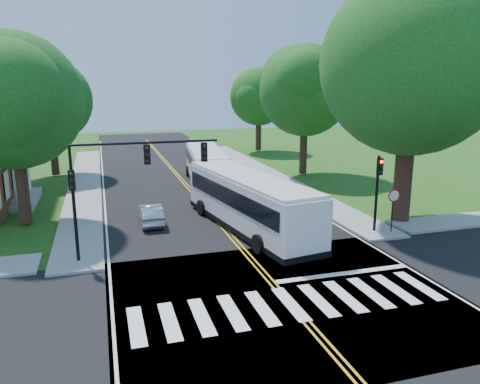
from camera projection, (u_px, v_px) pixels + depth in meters
name	position (u px, v px, depth m)	size (l,w,h in m)	color
ground	(286.00, 299.00, 19.00)	(140.00, 140.00, 0.00)	#1E4D13
road	(197.00, 197.00, 35.78)	(14.00, 96.00, 0.01)	black
cross_road	(286.00, 298.00, 19.00)	(60.00, 12.00, 0.01)	black
center_line	(187.00, 186.00, 39.51)	(0.36, 70.00, 0.01)	gold
edge_line_w	(104.00, 192.00, 37.61)	(0.12, 70.00, 0.01)	silver
edge_line_e	(263.00, 182.00, 41.42)	(0.12, 70.00, 0.01)	silver
crosswalk	(290.00, 304.00, 18.53)	(12.60, 3.00, 0.01)	silver
stop_bar	(343.00, 273.00, 21.47)	(6.60, 0.40, 0.01)	silver
sidewalk_nw	(85.00, 184.00, 39.98)	(2.60, 40.00, 0.15)	gray
sidewalk_ne	(267.00, 174.00, 44.62)	(2.60, 40.00, 0.15)	gray
tree_ne_big	(412.00, 64.00, 27.34)	(10.80, 10.80, 14.91)	#351D15
tree_west_near	(13.00, 101.00, 27.12)	(8.00, 8.00, 11.40)	#351D15
tree_west_far	(49.00, 100.00, 42.30)	(7.60, 7.60, 10.67)	#351D15
tree_east_mid	(305.00, 91.00, 42.81)	(8.40, 8.40, 11.93)	#351D15
tree_east_far	(259.00, 97.00, 58.24)	(7.20, 7.20, 10.34)	#351D15
signal_nw	(123.00, 172.00, 22.36)	(7.15, 0.46, 5.66)	black
signal_ne	(378.00, 183.00, 26.62)	(0.30, 0.46, 4.40)	black
stop_sign	(394.00, 200.00, 26.63)	(0.76, 0.08, 2.53)	black
bus_lead	(249.00, 201.00, 27.56)	(4.76, 12.91, 3.27)	silver
bus_follow	(206.00, 166.00, 39.98)	(3.95, 12.16, 3.09)	silver
hatchback	(150.00, 214.00, 28.94)	(1.32, 3.79, 1.25)	#B4B7BC
suv	(287.00, 203.00, 31.43)	(2.18, 4.73, 1.31)	silver
dark_sedan	(264.00, 189.00, 35.87)	(1.63, 4.01, 1.16)	black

